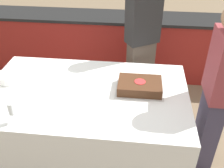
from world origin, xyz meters
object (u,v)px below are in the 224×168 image
(plate_stack, at_px, (10,77))
(wine_glass, at_px, (11,110))
(cake, at_px, (140,86))
(person_cutting_cake, at_px, (142,44))
(person_seated_right, at_px, (217,90))

(plate_stack, relative_size, wine_glass, 1.22)
(cake, bearing_deg, plate_stack, 179.18)
(wine_glass, relative_size, person_cutting_cake, 0.11)
(person_cutting_cake, bearing_deg, person_seated_right, 97.94)
(person_cutting_cake, height_order, person_seated_right, person_cutting_cake)
(plate_stack, distance_m, person_seated_right, 1.96)
(wine_glass, bearing_deg, plate_stack, 116.78)
(cake, height_order, person_cutting_cake, person_cutting_cake)
(person_seated_right, bearing_deg, cake, -96.77)
(person_seated_right, bearing_deg, wine_glass, -73.67)
(wine_glass, xyz_separation_m, person_seated_right, (1.66, 0.49, -0.03))
(wine_glass, bearing_deg, person_seated_right, 16.33)
(cake, relative_size, wine_glass, 2.33)
(cake, distance_m, person_seated_right, 0.68)
(plate_stack, xyz_separation_m, person_cutting_cake, (1.28, 0.72, 0.09))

